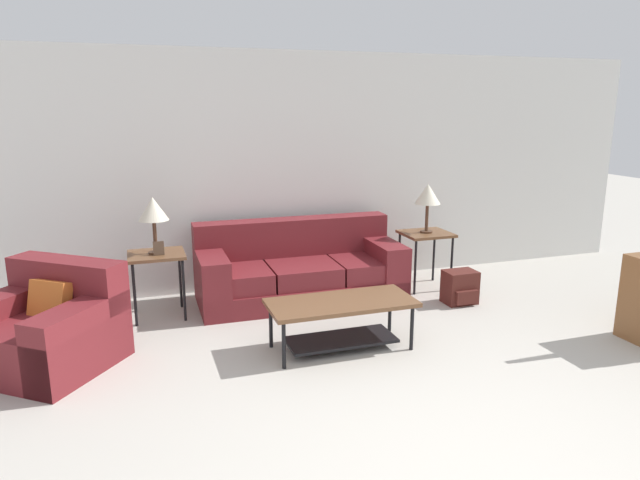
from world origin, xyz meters
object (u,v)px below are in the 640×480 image
(armchair, at_px, (46,330))
(side_table_right, at_px, (426,239))
(coffee_table, at_px, (341,313))
(side_table_left, at_px, (157,261))
(table_lamp_left, at_px, (153,210))
(couch, at_px, (299,271))
(table_lamp_right, at_px, (428,195))
(backpack, at_px, (460,287))

(armchair, bearing_deg, side_table_right, 12.21)
(coffee_table, distance_m, side_table_left, 1.92)
(coffee_table, bearing_deg, armchair, 168.92)
(coffee_table, height_order, side_table_left, side_table_left)
(coffee_table, height_order, side_table_right, side_table_right)
(armchair, bearing_deg, table_lamp_left, 42.44)
(armchair, xyz_separation_m, side_table_left, (0.90, 0.82, 0.28))
(couch, distance_m, table_lamp_right, 1.64)
(couch, distance_m, side_table_right, 1.48)
(armchair, relative_size, coffee_table, 1.10)
(side_table_left, relative_size, table_lamp_right, 1.17)
(couch, relative_size, backpack, 6.22)
(couch, height_order, table_lamp_left, table_lamp_left)
(side_table_right, relative_size, table_lamp_left, 1.17)
(side_table_left, height_order, backpack, side_table_left)
(side_table_left, relative_size, backpack, 1.84)
(armchair, xyz_separation_m, side_table_right, (3.81, 0.82, 0.28))
(armchair, relative_size, side_table_left, 2.12)
(couch, relative_size, side_table_left, 3.37)
(couch, distance_m, table_lamp_left, 1.64)
(side_table_right, height_order, table_lamp_left, table_lamp_left)
(couch, relative_size, table_lamp_right, 3.96)
(side_table_left, xyz_separation_m, backpack, (3.00, -0.60, -0.40))
(backpack, bearing_deg, table_lamp_right, 98.84)
(armchair, height_order, side_table_left, armchair)
(table_lamp_left, height_order, backpack, table_lamp_left)
(couch, bearing_deg, table_lamp_right, -3.40)
(coffee_table, xyz_separation_m, table_lamp_left, (-1.42, 1.28, 0.74))
(armchair, relative_size, table_lamp_right, 2.49)
(side_table_left, height_order, table_lamp_right, table_lamp_right)
(coffee_table, relative_size, table_lamp_left, 2.27)
(armchair, bearing_deg, backpack, 3.31)
(coffee_table, bearing_deg, table_lamp_right, 40.63)
(coffee_table, bearing_deg, backpack, 23.26)
(armchair, distance_m, backpack, 3.91)
(couch, xyz_separation_m, side_table_right, (1.45, -0.09, 0.27))
(table_lamp_right, bearing_deg, backpack, -81.16)
(coffee_table, xyz_separation_m, backpack, (1.58, 0.68, -0.15))
(couch, distance_m, coffee_table, 1.36)
(backpack, bearing_deg, side_table_right, 98.84)
(coffee_table, relative_size, backpack, 3.56)
(coffee_table, xyz_separation_m, side_table_left, (-1.42, 1.28, 0.25))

